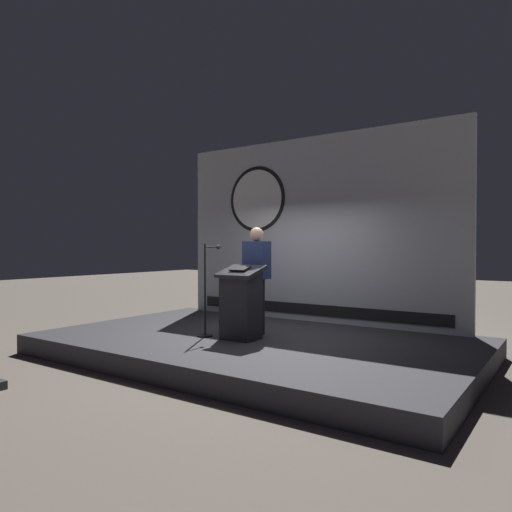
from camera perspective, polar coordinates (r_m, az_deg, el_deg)
The scene contains 6 objects.
ground_plane at distance 7.43m, azimuth 0.02°, elevation -11.96°, with size 40.00×40.00×0.00m, color #6B6056.
stage_platform at distance 7.39m, azimuth 0.02°, elevation -10.82°, with size 6.40×4.00×0.30m, color #333338.
banner_display at distance 8.84m, azimuth 6.66°, elevation 3.23°, with size 5.56×0.12×3.41m.
podium at distance 7.09m, azimuth -1.84°, elevation -5.75°, with size 0.64×0.49×1.11m.
speaker_person at distance 7.47m, azimuth 0.08°, elevation -2.86°, with size 0.40×0.26×1.69m.
microphone_stand at distance 7.36m, azimuth -5.95°, elevation -5.82°, with size 0.24×0.47×1.43m.
Camera 1 is at (4.10, -5.96, 1.68)m, focal length 33.15 mm.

